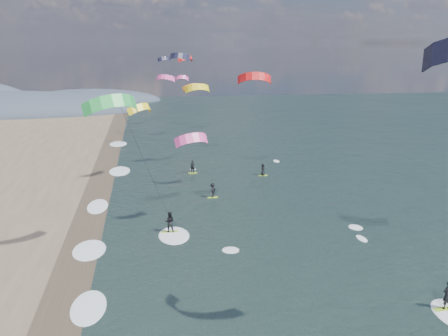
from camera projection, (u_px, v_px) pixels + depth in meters
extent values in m
cube|color=#382D23|center=(71.00, 280.00, 34.26)|extent=(3.00, 240.00, 0.00)
ellipsoid|color=#3D4756|center=(0.00, 113.00, 116.26)|extent=(64.00, 24.00, 10.00)
ellipsoid|color=#3D4756|center=(89.00, 102.00, 138.14)|extent=(40.00, 18.00, 7.00)
cube|color=#97C923|center=(446.00, 309.00, 30.42)|extent=(1.48, 0.45, 0.06)
imported|color=black|center=(448.00, 295.00, 30.19)|extent=(0.71, 0.50, 1.83)
cube|color=#97C923|center=(170.00, 232.00, 42.86)|extent=(1.40, 0.43, 0.06)
imported|color=black|center=(170.00, 222.00, 42.64)|extent=(0.98, 0.82, 1.78)
ellipsoid|color=white|center=(174.00, 235.00, 42.15)|extent=(2.60, 4.20, 0.12)
cylinder|color=black|center=(147.00, 166.00, 38.11)|extent=(0.02, 0.02, 12.79)
cube|color=#97C923|center=(213.00, 197.00, 52.47)|extent=(1.10, 0.35, 0.05)
imported|color=black|center=(213.00, 190.00, 52.28)|extent=(1.07, 1.10, 1.51)
cube|color=#97C923|center=(263.00, 175.00, 61.19)|extent=(1.10, 0.35, 0.05)
imported|color=black|center=(263.00, 169.00, 61.00)|extent=(0.53, 0.76, 1.49)
cube|color=#97C923|center=(193.00, 173.00, 62.35)|extent=(1.10, 0.35, 0.05)
imported|color=black|center=(193.00, 167.00, 62.16)|extent=(0.68, 0.60, 1.57)
ellipsoid|color=white|center=(82.00, 308.00, 30.61)|extent=(2.40, 5.40, 0.11)
ellipsoid|color=white|center=(95.00, 250.00, 39.23)|extent=(2.40, 5.40, 0.11)
ellipsoid|color=white|center=(105.00, 206.00, 49.77)|extent=(2.40, 5.40, 0.11)
ellipsoid|color=white|center=(113.00, 171.00, 63.19)|extent=(2.40, 5.40, 0.11)
ellipsoid|color=white|center=(120.00, 144.00, 80.43)|extent=(2.40, 5.40, 0.11)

